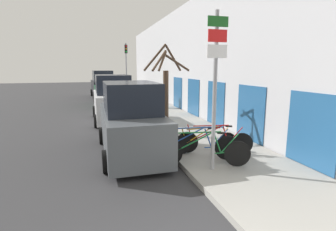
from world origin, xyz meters
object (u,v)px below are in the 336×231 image
Objects in this scene: street_tree at (166,92)px; traffic_light at (126,64)px; parked_car_1 at (113,100)px; bicycle_2 at (214,141)px; signpost at (215,84)px; bicycle_1 at (195,146)px; pedestrian_near at (161,94)px; bicycle_3 at (205,141)px; bicycle_0 at (203,151)px; parked_car_3 at (103,85)px; parked_car_2 at (107,92)px; parked_car_0 at (131,122)px.

traffic_light reaches higher than street_tree.
bicycle_2 is at bearing -69.97° from parked_car_1.
signpost is at bearing -89.20° from traffic_light.
bicycle_1 is 0.70× the size of street_tree.
bicycle_1 reaches higher than bicycle_2.
bicycle_3 is at bearing -115.71° from pedestrian_near.
parked_car_1 is at bearing -103.77° from traffic_light.
bicycle_0 is at bearing -89.70° from traffic_light.
signpost is at bearing -87.89° from parked_car_3.
signpost is 1.66× the size of bicycle_0.
parked_car_3 is at bearing 10.51° from bicycle_3.
parked_car_1 reaches higher than pedestrian_near.
pedestrian_near is at bearing 10.78° from bicycle_0.
parked_car_3 is at bearing 89.06° from parked_car_2.
traffic_light reaches higher than signpost.
bicycle_2 is at bearing -48.15° from bicycle_1.
bicycle_1 is 1.12× the size of bicycle_2.
traffic_light is at bearing 75.90° from parked_car_1.
bicycle_0 is 1.10× the size of bicycle_2.
signpost reaches higher than street_tree.
parked_car_2 is (-1.64, 13.85, 0.43)m from bicycle_0.
street_tree is (-0.04, 3.53, 1.28)m from bicycle_0.
pedestrian_near is (1.48, 10.74, -1.30)m from signpost.
bicycle_1 is (-0.03, 0.53, 0.00)m from bicycle_0.
bicycle_3 is at bearing 73.53° from signpost.
bicycle_0 is at bearing -88.19° from parked_car_3.
parked_car_1 is at bearing -160.00° from pedestrian_near.
traffic_light is at bearing 90.17° from street_tree.
street_tree is 11.09m from traffic_light.
parked_car_1 reaches higher than parked_car_2.
pedestrian_near is (3.37, 2.74, -0.01)m from parked_car_1.
bicycle_1 is 3.26m from street_tree.
parked_car_3 is (-0.07, 5.59, 0.15)m from parked_car_2.
street_tree reaches higher than parked_car_3.
parked_car_1 is 0.97× the size of parked_car_2.
traffic_light is (-0.61, 13.51, 2.52)m from bicycle_3.
pedestrian_near is (3.32, -9.00, -0.06)m from parked_car_3.
bicycle_1 is 0.51× the size of parked_car_2.
bicycle_1 is 0.52× the size of parked_car_3.
parked_car_0 is 11.84m from parked_car_2.
bicycle_2 is at bearing -81.17° from parked_car_2.
parked_car_0 is 5.68m from parked_car_1.
street_tree is (1.72, -4.16, 0.75)m from parked_car_1.
parked_car_2 is 2.98× the size of pedestrian_near.
signpost is 1.62× the size of bicycle_1.
signpost reaches higher than pedestrian_near.
parked_car_2 is 5.59m from parked_car_3.
bicycle_2 is at bearing -122.77° from bicycle_3.
bicycle_3 is at bearing -76.88° from street_tree.
bicycle_0 is 0.53m from bicycle_1.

